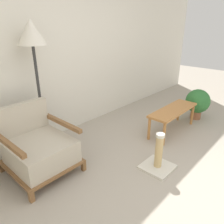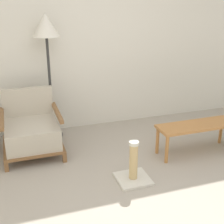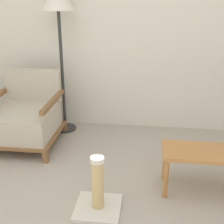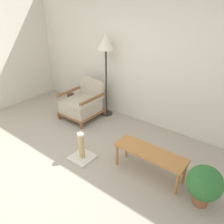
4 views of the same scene
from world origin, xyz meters
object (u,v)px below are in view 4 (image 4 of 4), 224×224
at_px(coffee_table, 150,154).
at_px(vase, 71,100).
at_px(floor_lamp, 106,47).
at_px(armchair, 82,104).
at_px(scratching_post, 82,151).
at_px(potted_plant, 204,184).

height_order(coffee_table, vase, coffee_table).
bearing_deg(floor_lamp, vase, -164.62).
relative_size(coffee_table, vase, 2.92).
bearing_deg(coffee_table, armchair, 161.55).
bearing_deg(vase, scratching_post, -37.80).
xyz_separation_m(coffee_table, vase, (-2.65, 0.88, -0.17)).
distance_m(vase, scratching_post, 2.03).
bearing_deg(scratching_post, floor_lamp, 114.73).
xyz_separation_m(armchair, floor_lamp, (0.34, 0.44, 1.21)).
distance_m(armchair, potted_plant, 2.99).
distance_m(floor_lamp, vase, 1.64).
distance_m(armchair, vase, 0.62).
distance_m(armchair, scratching_post, 1.49).
relative_size(vase, potted_plant, 0.64).
distance_m(armchair, coffee_table, 2.18).
height_order(floor_lamp, scratching_post, floor_lamp).
bearing_deg(armchair, scratching_post, -45.91).
xyz_separation_m(floor_lamp, potted_plant, (2.55, -1.21, -1.19)).
xyz_separation_m(floor_lamp, scratching_post, (0.69, -1.50, -1.38)).
relative_size(armchair, potted_plant, 1.41).
height_order(coffee_table, potted_plant, potted_plant).
bearing_deg(potted_plant, floor_lamp, 154.62).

